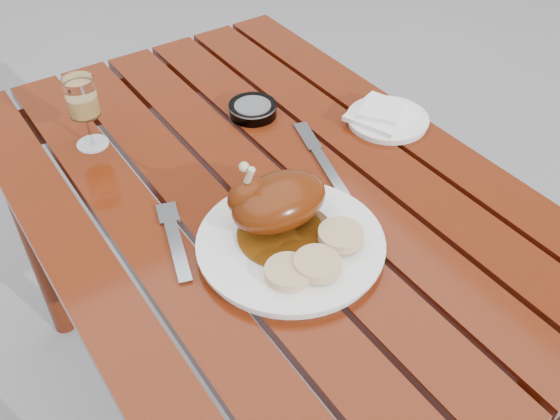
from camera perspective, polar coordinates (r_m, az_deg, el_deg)
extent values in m
plane|color=slate|center=(1.72, -1.14, -17.32)|extent=(60.00, 60.00, 0.00)
cube|color=maroon|center=(1.41, -1.35, -9.46)|extent=(0.80, 1.20, 0.75)
cylinder|color=white|center=(1.01, 0.97, -3.15)|extent=(0.40, 0.40, 0.02)
cylinder|color=#562C09|center=(1.01, 0.49, -2.18)|extent=(0.16, 0.16, 0.00)
ellipsoid|color=maroon|center=(1.00, -0.07, 0.78)|extent=(0.17, 0.11, 0.08)
ellipsoid|color=maroon|center=(1.00, -2.78, 1.24)|extent=(0.08, 0.05, 0.07)
cylinder|color=#C6B28C|center=(0.99, -3.22, 2.12)|extent=(0.02, 0.04, 0.09)
cylinder|color=#E1C089|center=(0.95, 0.75, -5.70)|extent=(0.07, 0.07, 0.02)
cylinder|color=#E1C089|center=(0.95, 3.42, -4.93)|extent=(0.07, 0.07, 0.02)
cylinder|color=#E1C089|center=(0.99, 5.56, -2.30)|extent=(0.07, 0.07, 0.02)
cylinder|color=#F7CA70|center=(1.25, -17.37, 8.46)|extent=(0.08, 0.08, 0.15)
cylinder|color=white|center=(1.32, 9.80, 8.14)|extent=(0.18, 0.18, 0.01)
cube|color=white|center=(1.31, 9.24, 8.66)|extent=(0.15, 0.15, 0.01)
cylinder|color=#B2B7BC|center=(1.32, -2.51, 9.16)|extent=(0.13, 0.13, 0.03)
cube|color=gray|center=(1.04, -9.49, -3.10)|extent=(0.07, 0.17, 0.01)
cube|color=gray|center=(1.19, 4.08, 4.28)|extent=(0.08, 0.21, 0.01)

